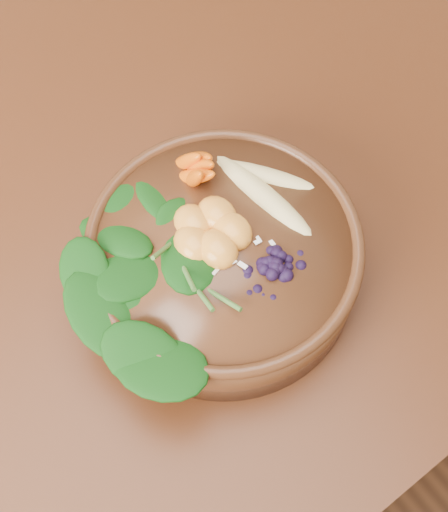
% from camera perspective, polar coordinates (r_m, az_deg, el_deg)
% --- Properties ---
extents(ground, '(4.00, 4.00, 0.00)m').
position_cam_1_polar(ground, '(1.57, -8.40, -13.25)').
color(ground, '#381E0F').
rests_on(ground, ground).
extents(dining_table, '(1.60, 0.90, 0.75)m').
position_cam_1_polar(dining_table, '(0.96, -13.52, -3.38)').
color(dining_table, '#331C0C').
rests_on(dining_table, ground).
extents(stoneware_bowl, '(0.39, 0.39, 0.08)m').
position_cam_1_polar(stoneware_bowl, '(0.80, 0.00, -0.33)').
color(stoneware_bowl, '#502B16').
rests_on(stoneware_bowl, dining_table).
extents(kale_heap, '(0.25, 0.23, 0.05)m').
position_cam_1_polar(kale_heap, '(0.75, -6.00, 1.61)').
color(kale_heap, '#10400D').
rests_on(kale_heap, stoneware_bowl).
extents(carrot_cluster, '(0.08, 0.08, 0.08)m').
position_cam_1_polar(carrot_cluster, '(0.78, -2.78, 8.38)').
color(carrot_cluster, orange).
rests_on(carrot_cluster, stoneware_bowl).
extents(banana_halves, '(0.11, 0.17, 0.03)m').
position_cam_1_polar(banana_halves, '(0.80, 3.27, 6.31)').
color(banana_halves, '#E0CC84').
rests_on(banana_halves, stoneware_bowl).
extents(mandarin_cluster, '(0.11, 0.12, 0.03)m').
position_cam_1_polar(mandarin_cluster, '(0.76, -1.09, 2.47)').
color(mandarin_cluster, orange).
rests_on(mandarin_cluster, stoneware_bowl).
extents(blueberry_pile, '(0.17, 0.15, 0.04)m').
position_cam_1_polar(blueberry_pile, '(0.74, 4.20, -0.37)').
color(blueberry_pile, black).
rests_on(blueberry_pile, stoneware_bowl).
extents(coconut_flakes, '(0.12, 0.10, 0.01)m').
position_cam_1_polar(coconut_flakes, '(0.76, 1.40, 0.55)').
color(coconut_flakes, white).
rests_on(coconut_flakes, stoneware_bowl).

